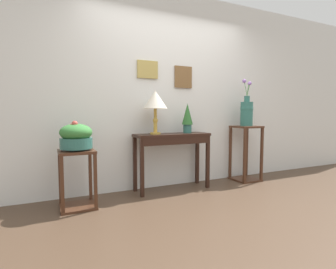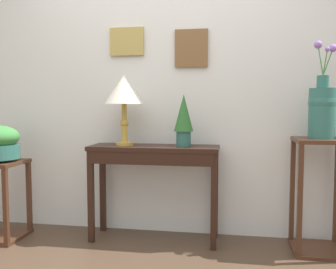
{
  "view_description": "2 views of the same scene",
  "coord_description": "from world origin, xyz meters",
  "px_view_note": "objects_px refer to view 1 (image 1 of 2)",
  "views": [
    {
      "loc": [
        -1.67,
        -2.13,
        1.07
      ],
      "look_at": [
        -0.11,
        1.15,
        0.78
      ],
      "focal_mm": 28.44,
      "sensor_mm": 36.0,
      "label": 1
    },
    {
      "loc": [
        0.57,
        -1.79,
        1.11
      ],
      "look_at": [
        0.06,
        1.19,
        0.88
      ],
      "focal_mm": 39.46,
      "sensor_mm": 36.0,
      "label": 2
    }
  ],
  "objects_px": {
    "table_lamp": "(155,101)",
    "planter_bowl_wide_left": "(76,136)",
    "console_table": "(173,144)",
    "potted_plant_on_console": "(187,117)",
    "flower_vase_tall_right": "(247,111)",
    "pedestal_stand_left": "(77,179)",
    "pedestal_stand_right": "(246,153)"
  },
  "relations": [
    {
      "from": "table_lamp",
      "to": "potted_plant_on_console",
      "type": "distance_m",
      "value": 0.54
    },
    {
      "from": "pedestal_stand_left",
      "to": "pedestal_stand_right",
      "type": "bearing_deg",
      "value": 3.32
    },
    {
      "from": "potted_plant_on_console",
      "to": "table_lamp",
      "type": "bearing_deg",
      "value": -179.65
    },
    {
      "from": "table_lamp",
      "to": "potted_plant_on_console",
      "type": "bearing_deg",
      "value": 0.35
    },
    {
      "from": "pedestal_stand_left",
      "to": "flower_vase_tall_right",
      "type": "relative_size",
      "value": 0.91
    },
    {
      "from": "planter_bowl_wide_left",
      "to": "pedestal_stand_right",
      "type": "bearing_deg",
      "value": 3.33
    },
    {
      "from": "potted_plant_on_console",
      "to": "planter_bowl_wide_left",
      "type": "relative_size",
      "value": 1.19
    },
    {
      "from": "table_lamp",
      "to": "potted_plant_on_console",
      "type": "xyz_separation_m",
      "value": [
        0.49,
        0.0,
        -0.21
      ]
    },
    {
      "from": "table_lamp",
      "to": "pedestal_stand_right",
      "type": "height_order",
      "value": "table_lamp"
    },
    {
      "from": "flower_vase_tall_right",
      "to": "console_table",
      "type": "bearing_deg",
      "value": 179.23
    },
    {
      "from": "table_lamp",
      "to": "potted_plant_on_console",
      "type": "relative_size",
      "value": 1.39
    },
    {
      "from": "table_lamp",
      "to": "planter_bowl_wide_left",
      "type": "height_order",
      "value": "table_lamp"
    },
    {
      "from": "pedestal_stand_right",
      "to": "flower_vase_tall_right",
      "type": "xyz_separation_m",
      "value": [
        0.0,
        0.0,
        0.67
      ]
    },
    {
      "from": "console_table",
      "to": "pedestal_stand_left",
      "type": "relative_size",
      "value": 1.61
    },
    {
      "from": "pedestal_stand_left",
      "to": "planter_bowl_wide_left",
      "type": "relative_size",
      "value": 1.88
    },
    {
      "from": "console_table",
      "to": "pedestal_stand_right",
      "type": "height_order",
      "value": "pedestal_stand_right"
    },
    {
      "from": "pedestal_stand_left",
      "to": "flower_vase_tall_right",
      "type": "distance_m",
      "value": 2.68
    },
    {
      "from": "console_table",
      "to": "table_lamp",
      "type": "relative_size",
      "value": 1.81
    },
    {
      "from": "console_table",
      "to": "potted_plant_on_console",
      "type": "height_order",
      "value": "potted_plant_on_console"
    },
    {
      "from": "pedestal_stand_left",
      "to": "table_lamp",
      "type": "bearing_deg",
      "value": 10.29
    },
    {
      "from": "console_table",
      "to": "table_lamp",
      "type": "distance_m",
      "value": 0.63
    },
    {
      "from": "pedestal_stand_left",
      "to": "pedestal_stand_right",
      "type": "distance_m",
      "value": 2.57
    },
    {
      "from": "table_lamp",
      "to": "flower_vase_tall_right",
      "type": "bearing_deg",
      "value": -1.42
    },
    {
      "from": "pedestal_stand_left",
      "to": "pedestal_stand_right",
      "type": "xyz_separation_m",
      "value": [
        2.57,
        0.15,
        0.11
      ]
    },
    {
      "from": "flower_vase_tall_right",
      "to": "table_lamp",
      "type": "bearing_deg",
      "value": 178.58
    },
    {
      "from": "console_table",
      "to": "pedestal_stand_left",
      "type": "height_order",
      "value": "console_table"
    },
    {
      "from": "planter_bowl_wide_left",
      "to": "potted_plant_on_console",
      "type": "bearing_deg",
      "value": 7.13
    },
    {
      "from": "console_table",
      "to": "planter_bowl_wide_left",
      "type": "relative_size",
      "value": 3.02
    },
    {
      "from": "planter_bowl_wide_left",
      "to": "pedestal_stand_left",
      "type": "bearing_deg",
      "value": 39.0
    },
    {
      "from": "table_lamp",
      "to": "console_table",
      "type": "bearing_deg",
      "value": -4.75
    },
    {
      "from": "console_table",
      "to": "pedestal_stand_right",
      "type": "xyz_separation_m",
      "value": [
        1.28,
        -0.02,
        -0.22
      ]
    },
    {
      "from": "console_table",
      "to": "pedestal_stand_left",
      "type": "bearing_deg",
      "value": -172.6
    }
  ]
}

